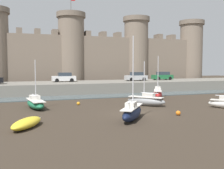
# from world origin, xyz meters

# --- Properties ---
(ground_plane) EXTENTS (160.00, 160.00, 0.00)m
(ground_plane) POSITION_xyz_m (0.00, 0.00, 0.00)
(ground_plane) COLOR #382D23
(water_channel) EXTENTS (80.00, 4.50, 0.10)m
(water_channel) POSITION_xyz_m (0.00, 14.82, 0.05)
(water_channel) COLOR #47565B
(water_channel) RESTS_ON ground
(quay_road) EXTENTS (70.83, 10.00, 1.79)m
(quay_road) POSITION_xyz_m (0.00, 22.07, 0.90)
(quay_road) COLOR slate
(quay_road) RESTS_ON ground
(castle) EXTENTS (64.78, 5.95, 18.47)m
(castle) POSITION_xyz_m (-0.00, 32.03, 6.79)
(castle) COLOR #7A6B5B
(castle) RESTS_ON ground
(sailboat_midflat_left) EXTENTS (2.19, 5.33, 5.21)m
(sailboat_midflat_left) POSITION_xyz_m (-8.61, 6.70, 0.56)
(sailboat_midflat_left) COLOR #1E6B47
(sailboat_midflat_left) RESTS_ON ground
(rowboat_foreground_right) EXTENTS (2.98, 3.98, 0.71)m
(rowboat_foreground_right) POSITION_xyz_m (-9.68, -2.31, 0.37)
(rowboat_foreground_right) COLOR yellow
(rowboat_foreground_right) RESTS_ON ground
(sailboat_near_channel_right) EXTENTS (3.96, 4.26, 5.10)m
(sailboat_near_channel_right) POSITION_xyz_m (3.49, 4.48, 0.61)
(sailboat_near_channel_right) COLOR gray
(sailboat_near_channel_right) RESTS_ON ground
(sailboat_midflat_centre) EXTENTS (3.92, 4.72, 7.10)m
(sailboat_midflat_centre) POSITION_xyz_m (-1.18, -2.24, 0.67)
(sailboat_midflat_centre) COLOR #141E3D
(sailboat_midflat_centre) RESTS_ON ground
(sailboat_midflat_right) EXTENTS (3.39, 4.88, 5.96)m
(sailboat_midflat_right) POSITION_xyz_m (8.09, 10.04, 0.69)
(sailboat_midflat_right) COLOR red
(sailboat_midflat_right) RESTS_ON ground
(mooring_buoy_off_centre) EXTENTS (0.44, 0.44, 0.44)m
(mooring_buoy_off_centre) POSITION_xyz_m (3.64, -1.81, 0.22)
(mooring_buoy_off_centre) COLOR orange
(mooring_buoy_off_centre) RESTS_ON ground
(mooring_buoy_near_channel) EXTENTS (0.39, 0.39, 0.39)m
(mooring_buoy_near_channel) POSITION_xyz_m (-3.75, 7.51, 0.20)
(mooring_buoy_near_channel) COLOR orange
(mooring_buoy_near_channel) RESTS_ON ground
(car_quay_centre_west) EXTENTS (4.12, 1.92, 1.62)m
(car_quay_centre_west) POSITION_xyz_m (-2.89, 23.65, 2.57)
(car_quay_centre_west) COLOR silver
(car_quay_centre_west) RESTS_ON quay_road
(car_quay_west) EXTENTS (4.12, 1.92, 1.62)m
(car_quay_west) POSITION_xyz_m (10.45, 22.55, 2.57)
(car_quay_west) COLOR #B2B5B7
(car_quay_west) RESTS_ON quay_road
(car_quay_centre_east) EXTENTS (4.12, 1.92, 1.62)m
(car_quay_centre_east) POSITION_xyz_m (16.67, 23.59, 2.57)
(car_quay_centre_east) COLOR #1E6638
(car_quay_centre_east) RESTS_ON quay_road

